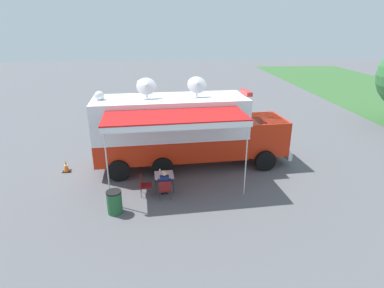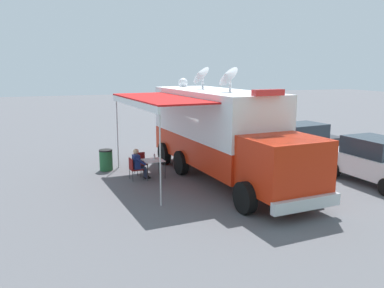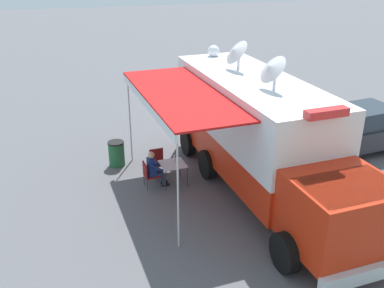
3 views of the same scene
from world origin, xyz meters
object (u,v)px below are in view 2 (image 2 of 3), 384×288
(water_bottle, at_px, (154,156))
(car_behind_truck, at_px, (299,142))
(seated_responder, at_px, (138,163))
(car_far_corner, at_px, (376,161))
(folding_chair_beside_table, at_px, (140,161))
(folding_chair_at_table, at_px, (134,167))
(traffic_cone, at_px, (171,146))
(trash_bin, at_px, (106,160))
(command_truck, at_px, (222,131))
(folding_table, at_px, (153,161))

(water_bottle, xyz_separation_m, car_behind_truck, (-7.28, -0.49, 0.05))
(water_bottle, distance_m, seated_responder, 0.76)
(car_far_corner, bearing_deg, folding_chair_beside_table, -28.86)
(water_bottle, distance_m, car_far_corner, 8.66)
(folding_chair_beside_table, height_order, car_behind_truck, car_behind_truck)
(folding_chair_at_table, relative_size, traffic_cone, 1.50)
(trash_bin, bearing_deg, folding_chair_beside_table, 142.43)
(folding_chair_beside_table, bearing_deg, water_bottle, 123.31)
(water_bottle, height_order, trash_bin, water_bottle)
(command_truck, relative_size, folding_table, 11.19)
(seated_responder, height_order, car_behind_truck, car_behind_truck)
(car_behind_truck, relative_size, car_far_corner, 1.03)
(seated_responder, relative_size, car_behind_truck, 0.28)
(folding_chair_beside_table, height_order, car_far_corner, car_far_corner)
(trash_bin, bearing_deg, seated_responder, 118.70)
(trash_bin, height_order, traffic_cone, trash_bin)
(water_bottle, distance_m, folding_chair_at_table, 0.98)
(seated_responder, relative_size, car_far_corner, 0.29)
(water_bottle, bearing_deg, traffic_cone, -114.24)
(water_bottle, bearing_deg, seated_responder, 15.56)
(traffic_cone, xyz_separation_m, car_behind_truck, (-5.21, 4.10, 0.60))
(water_bottle, bearing_deg, folding_chair_beside_table, -56.69)
(car_behind_truck, bearing_deg, water_bottle, 3.88)
(folding_chair_beside_table, relative_size, traffic_cone, 1.50)
(car_far_corner, bearing_deg, folding_table, -25.05)
(water_bottle, xyz_separation_m, folding_chair_at_table, (0.90, 0.21, -0.32))
(folding_chair_beside_table, bearing_deg, traffic_cone, -122.70)
(command_truck, distance_m, car_behind_truck, 5.26)
(trash_bin, xyz_separation_m, car_behind_truck, (-9.01, 1.18, 0.42))
(folding_table, relative_size, seated_responder, 0.69)
(folding_chair_at_table, relative_size, trash_bin, 0.96)
(trash_bin, bearing_deg, command_truck, 144.83)
(folding_chair_at_table, relative_size, folding_chair_beside_table, 1.00)
(command_truck, height_order, traffic_cone, command_truck)
(trash_bin, bearing_deg, car_behind_truck, 172.56)
(seated_responder, relative_size, trash_bin, 1.37)
(folding_chair_at_table, relative_size, car_far_corner, 0.20)
(water_bottle, xyz_separation_m, folding_chair_beside_table, (0.45, -0.68, -0.32))
(water_bottle, relative_size, car_behind_truck, 0.05)
(folding_table, xyz_separation_m, traffic_cone, (-2.17, -4.76, -0.39))
(trash_bin, relative_size, car_far_corner, 0.21)
(traffic_cone, xyz_separation_m, car_far_corner, (-5.70, 8.44, 0.60))
(folding_table, relative_size, folding_chair_beside_table, 0.99)
(folding_chair_beside_table, relative_size, car_behind_truck, 0.20)
(folding_table, distance_m, folding_chair_beside_table, 0.93)
(command_truck, bearing_deg, traffic_cone, -86.44)
(traffic_cone, bearing_deg, seated_responder, 59.88)
(folding_table, xyz_separation_m, seated_responder, (0.61, 0.03, -0.02))
(folding_table, bearing_deg, folding_chair_beside_table, -67.88)
(seated_responder, xyz_separation_m, car_behind_truck, (-7.99, -0.69, 0.23))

